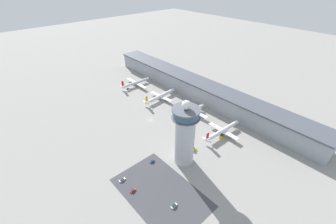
% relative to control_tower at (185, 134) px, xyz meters
% --- Properties ---
extents(ground_plane, '(1000.00, 1000.00, 0.00)m').
position_rel_control_tower_xyz_m(ground_plane, '(-60.31, 14.54, -25.57)').
color(ground_plane, gray).
extents(terminal_building, '(270.38, 25.00, 19.35)m').
position_rel_control_tower_xyz_m(terminal_building, '(-60.31, 84.54, -15.79)').
color(terminal_building, '#9399A3').
rests_on(terminal_building, ground).
extents(control_tower, '(19.40, 19.40, 52.78)m').
position_rel_control_tower_xyz_m(control_tower, '(0.00, 0.00, 0.00)').
color(control_tower, '#ADB2BC').
rests_on(control_tower, ground).
extents(parking_lot_surface, '(64.00, 40.00, 0.01)m').
position_rel_control_tower_xyz_m(parking_lot_surface, '(10.50, -31.91, -25.56)').
color(parking_lot_surface, '#424247').
rests_on(parking_lot_surface, ground).
extents(airplane_gate_alpha, '(38.24, 38.91, 11.73)m').
position_rel_control_tower_xyz_m(airplane_gate_alpha, '(-131.12, 47.76, -21.64)').
color(airplane_gate_alpha, silver).
rests_on(airplane_gate_alpha, ground).
extents(airplane_gate_bravo, '(31.43, 43.33, 11.88)m').
position_rel_control_tower_xyz_m(airplane_gate_bravo, '(-84.31, 48.31, -21.71)').
color(airplane_gate_bravo, white).
rests_on(airplane_gate_bravo, ground).
extents(airplane_gate_charlie, '(33.16, 32.58, 11.61)m').
position_rel_control_tower_xyz_m(airplane_gate_charlie, '(-38.50, 52.21, -21.37)').
color(airplane_gate_charlie, white).
rests_on(airplane_gate_charlie, ground).
extents(airplane_gate_delta, '(30.85, 42.22, 11.76)m').
position_rel_control_tower_xyz_m(airplane_gate_delta, '(0.45, 47.77, -21.20)').
color(airplane_gate_delta, white).
rests_on(airplane_gate_delta, ground).
extents(service_truck_catering, '(3.83, 7.43, 2.95)m').
position_rel_control_tower_xyz_m(service_truck_catering, '(-3.50, 13.44, -24.54)').
color(service_truck_catering, black).
rests_on(service_truck_catering, ground).
extents(service_truck_fuel, '(3.21, 6.05, 3.11)m').
position_rel_control_tower_xyz_m(service_truck_fuel, '(2.55, 44.34, -24.48)').
color(service_truck_fuel, black).
rests_on(service_truck_fuel, ground).
extents(service_truck_baggage, '(5.29, 8.63, 2.77)m').
position_rel_control_tower_xyz_m(service_truck_baggage, '(-127.00, 33.33, -24.60)').
color(service_truck_baggage, black).
rests_on(service_truck_baggage, ground).
extents(car_yellow_taxi, '(1.96, 4.83, 1.39)m').
position_rel_control_tower_xyz_m(car_yellow_taxi, '(-15.08, -45.38, -25.03)').
color(car_yellow_taxi, black).
rests_on(car_yellow_taxi, ground).
extents(car_maroon_suv, '(1.96, 4.07, 1.38)m').
position_rel_control_tower_xyz_m(car_maroon_suv, '(-14.93, -18.76, -25.03)').
color(car_maroon_suv, black).
rests_on(car_maroon_suv, ground).
extents(car_navy_sedan, '(1.96, 4.72, 1.45)m').
position_rel_control_tower_xyz_m(car_navy_sedan, '(23.75, -32.41, -25.00)').
color(car_navy_sedan, black).
rests_on(car_navy_sedan, ground).
extents(car_red_hatchback, '(1.82, 4.16, 1.40)m').
position_rel_control_tower_xyz_m(car_red_hatchback, '(-2.65, -44.89, -25.02)').
color(car_red_hatchback, black).
rests_on(car_red_hatchback, ground).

